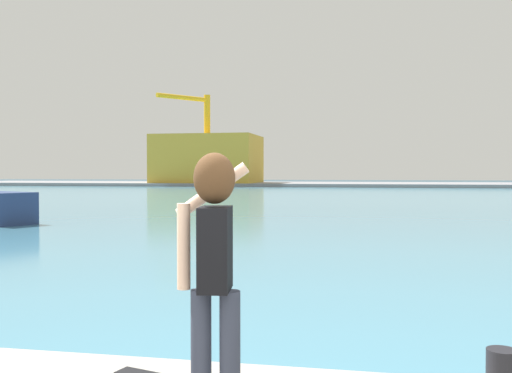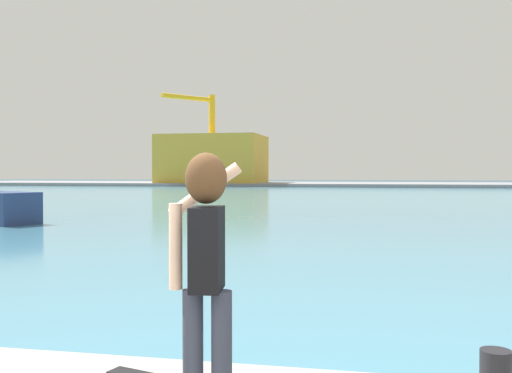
{
  "view_description": "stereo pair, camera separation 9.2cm",
  "coord_description": "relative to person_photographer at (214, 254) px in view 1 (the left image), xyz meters",
  "views": [
    {
      "loc": [
        1.1,
        -2.76,
        2.26
      ],
      "look_at": [
        -0.79,
        6.79,
        2.02
      ],
      "focal_mm": 41.03,
      "sensor_mm": 36.0,
      "label": 1
    },
    {
      "loc": [
        1.19,
        -2.74,
        2.26
      ],
      "look_at": [
        -0.79,
        6.79,
        2.02
      ],
      "focal_mm": 41.03,
      "sensor_mm": 36.0,
      "label": 2
    }
  ],
  "objects": [
    {
      "name": "warehouse_left",
      "position": [
        -25.25,
        88.51,
        2.63
      ],
      "size": [
        16.2,
        12.5,
        7.69
      ],
      "primitive_type": "cube",
      "color": "gold",
      "rests_on": "far_shore_dock"
    },
    {
      "name": "harbor_bollard",
      "position": [
        1.96,
        0.68,
        -0.9
      ],
      "size": [
        0.22,
        0.22,
        0.33
      ],
      "primitive_type": "cylinder",
      "color": "black",
      "rests_on": "quay_promenade"
    },
    {
      "name": "port_crane",
      "position": [
        -25.33,
        85.0,
        7.28
      ],
      "size": [
        6.37,
        8.11,
        13.96
      ],
      "color": "yellow",
      "rests_on": "far_shore_dock"
    },
    {
      "name": "harbor_water",
      "position": [
        -0.07,
        51.0,
        -1.71
      ],
      "size": [
        140.0,
        100.0,
        0.02
      ],
      "primitive_type": "cube",
      "color": "teal",
      "rests_on": "ground_plane"
    },
    {
      "name": "person_photographer",
      "position": [
        0.0,
        0.0,
        0.0
      ],
      "size": [
        0.53,
        0.55,
        1.74
      ],
      "rotation": [
        0.0,
        0.0,
        1.7
      ],
      "color": "#2D3342",
      "rests_on": "quay_promenade"
    },
    {
      "name": "far_shore_dock",
      "position": [
        -0.07,
        91.0,
        -1.46
      ],
      "size": [
        140.0,
        20.0,
        0.5
      ],
      "primitive_type": "cube",
      "color": "gray",
      "rests_on": "ground_plane"
    },
    {
      "name": "ground_plane",
      "position": [
        -0.07,
        49.0,
        -1.72
      ],
      "size": [
        220.0,
        220.0,
        0.0
      ],
      "primitive_type": "plane",
      "color": "#334751"
    }
  ]
}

